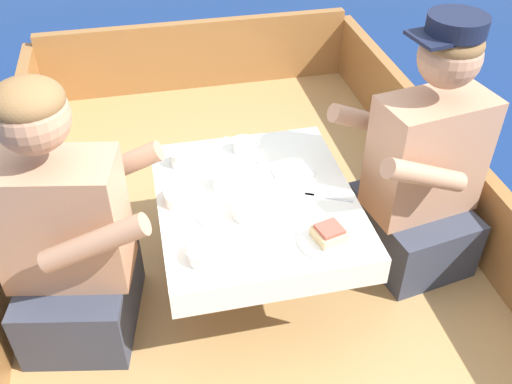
% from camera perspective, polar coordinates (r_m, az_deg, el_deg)
% --- Properties ---
extents(ground_plane, '(60.00, 60.00, 0.00)m').
position_cam_1_polar(ground_plane, '(2.51, 0.26, -14.76)').
color(ground_plane, navy).
extents(boat_deck, '(1.93, 3.49, 0.33)m').
position_cam_1_polar(boat_deck, '(2.38, 0.27, -12.40)').
color(boat_deck, '#A87F4C').
rests_on(boat_deck, ground_plane).
extents(gunwale_starboard, '(0.06, 3.49, 0.35)m').
position_cam_1_polar(gunwale_starboard, '(2.45, 22.13, -2.81)').
color(gunwale_starboard, '#936033').
rests_on(gunwale_starboard, boat_deck).
extents(bow_coaming, '(1.81, 0.06, 0.41)m').
position_cam_1_polar(bow_coaming, '(3.52, -5.96, 13.50)').
color(bow_coaming, '#936033').
rests_on(bow_coaming, boat_deck).
extents(cockpit_table, '(0.68, 0.78, 0.43)m').
position_cam_1_polar(cockpit_table, '(2.02, 0.00, -1.42)').
color(cockpit_table, '#B2B2B7').
rests_on(cockpit_table, boat_deck).
extents(person_port, '(0.58, 0.52, 0.98)m').
position_cam_1_polar(person_port, '(1.96, -18.30, -4.58)').
color(person_port, '#333847').
rests_on(person_port, boat_deck).
extents(person_starboard, '(0.57, 0.51, 1.02)m').
position_cam_1_polar(person_starboard, '(2.22, 16.29, 1.86)').
color(person_starboard, '#333847').
rests_on(person_starboard, boat_deck).
extents(plate_sandwich, '(0.20, 0.20, 0.01)m').
position_cam_1_polar(plate_sandwich, '(1.84, 7.28, -4.74)').
color(plate_sandwich, white).
rests_on(plate_sandwich, cockpit_table).
extents(plate_bread, '(0.15, 0.15, 0.01)m').
position_cam_1_polar(plate_bread, '(2.11, 3.73, 2.06)').
color(plate_bread, white).
rests_on(plate_bread, cockpit_table).
extents(sandwich, '(0.11, 0.11, 0.05)m').
position_cam_1_polar(sandwich, '(1.82, 7.35, -4.11)').
color(sandwich, '#E0BC7F').
rests_on(sandwich, plate_sandwich).
extents(bowl_port_near, '(0.14, 0.14, 0.04)m').
position_cam_1_polar(bowl_port_near, '(1.91, -0.37, -1.60)').
color(bowl_port_near, white).
rests_on(bowl_port_near, cockpit_table).
extents(bowl_starboard_near, '(0.12, 0.12, 0.04)m').
position_cam_1_polar(bowl_starboard_near, '(1.76, -4.96, -6.03)').
color(bowl_starboard_near, white).
rests_on(bowl_starboard_near, cockpit_table).
extents(bowl_center_far, '(0.12, 0.12, 0.04)m').
position_cam_1_polar(bowl_center_far, '(1.98, -7.38, -0.38)').
color(bowl_center_far, white).
rests_on(bowl_center_far, cockpit_table).
extents(coffee_cup_port, '(0.10, 0.07, 0.05)m').
position_cam_1_polar(coffee_cup_port, '(2.15, -7.58, 3.33)').
color(coffee_cup_port, white).
rests_on(coffee_cup_port, cockpit_table).
extents(coffee_cup_starboard, '(0.10, 0.07, 0.06)m').
position_cam_1_polar(coffee_cup_starboard, '(2.02, -3.30, 1.05)').
color(coffee_cup_starboard, white).
rests_on(coffee_cup_starboard, cockpit_table).
extents(coffee_cup_center, '(0.10, 0.07, 0.05)m').
position_cam_1_polar(coffee_cup_center, '(2.21, -1.26, 4.75)').
color(coffee_cup_center, white).
rests_on(coffee_cup_center, cockpit_table).
extents(utensil_fork_port, '(0.16, 0.09, 0.00)m').
position_cam_1_polar(utensil_fork_port, '(2.00, 6.79, -0.48)').
color(utensil_fork_port, silver).
rests_on(utensil_fork_port, cockpit_table).
extents(utensil_knife_port, '(0.15, 0.09, 0.00)m').
position_cam_1_polar(utensil_knife_port, '(2.26, -4.54, 4.71)').
color(utensil_knife_port, silver).
rests_on(utensil_knife_port, cockpit_table).
extents(utensil_knife_starboard, '(0.15, 0.10, 0.00)m').
position_cam_1_polar(utensil_knife_starboard, '(1.80, 1.23, -5.72)').
color(utensil_knife_starboard, silver).
rests_on(utensil_knife_starboard, cockpit_table).
extents(utensil_spoon_center, '(0.08, 0.16, 0.01)m').
position_cam_1_polar(utensil_spoon_center, '(1.91, -5.87, -2.65)').
color(utensil_spoon_center, silver).
rests_on(utensil_spoon_center, cockpit_table).
extents(utensil_spoon_port, '(0.07, 0.17, 0.01)m').
position_cam_1_polar(utensil_spoon_port, '(1.94, 2.20, -1.60)').
color(utensil_spoon_port, silver).
rests_on(utensil_spoon_port, cockpit_table).
extents(utensil_spoon_starboard, '(0.07, 0.17, 0.01)m').
position_cam_1_polar(utensil_spoon_starboard, '(2.12, 0.32, 2.46)').
color(utensil_spoon_starboard, silver).
rests_on(utensil_spoon_starboard, cockpit_table).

